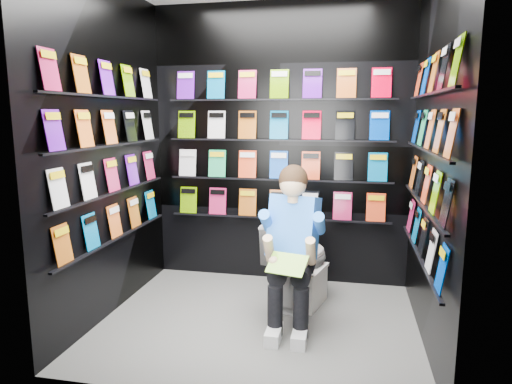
# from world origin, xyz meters

# --- Properties ---
(floor) EXTENTS (2.40, 2.40, 0.00)m
(floor) POSITION_xyz_m (0.00, 0.00, 0.00)
(floor) COLOR #5C5C5A
(floor) RESTS_ON ground
(wall_back) EXTENTS (2.40, 0.04, 2.60)m
(wall_back) POSITION_xyz_m (0.00, 1.00, 1.30)
(wall_back) COLOR black
(wall_back) RESTS_ON floor
(wall_front) EXTENTS (2.40, 0.04, 2.60)m
(wall_front) POSITION_xyz_m (0.00, -1.00, 1.30)
(wall_front) COLOR black
(wall_front) RESTS_ON floor
(wall_left) EXTENTS (0.04, 2.00, 2.60)m
(wall_left) POSITION_xyz_m (-1.20, 0.00, 1.30)
(wall_left) COLOR black
(wall_left) RESTS_ON floor
(wall_right) EXTENTS (0.04, 2.00, 2.60)m
(wall_right) POSITION_xyz_m (1.20, 0.00, 1.30)
(wall_right) COLOR black
(wall_right) RESTS_ON floor
(comics_back) EXTENTS (2.10, 0.06, 1.37)m
(comics_back) POSITION_xyz_m (0.00, 0.97, 1.31)
(comics_back) COLOR #F5002A
(comics_back) RESTS_ON wall_back
(comics_left) EXTENTS (0.06, 1.70, 1.37)m
(comics_left) POSITION_xyz_m (-1.17, 0.00, 1.31)
(comics_left) COLOR #F5002A
(comics_left) RESTS_ON wall_left
(comics_right) EXTENTS (0.06, 1.70, 1.37)m
(comics_right) POSITION_xyz_m (1.17, 0.00, 1.31)
(comics_right) COLOR #F5002A
(comics_right) RESTS_ON wall_right
(toilet) EXTENTS (0.58, 0.83, 0.73)m
(toilet) POSITION_xyz_m (0.26, 0.45, 0.37)
(toilet) COLOR white
(toilet) RESTS_ON floor
(longbox) EXTENTS (0.31, 0.44, 0.30)m
(longbox) POSITION_xyz_m (0.34, 0.42, 0.15)
(longbox) COLOR silver
(longbox) RESTS_ON floor
(longbox_lid) EXTENTS (0.33, 0.46, 0.03)m
(longbox_lid) POSITION_xyz_m (0.34, 0.42, 0.31)
(longbox_lid) COLOR silver
(longbox_lid) RESTS_ON longbox
(reader) EXTENTS (0.63, 0.79, 1.29)m
(reader) POSITION_xyz_m (0.26, 0.07, 0.74)
(reader) COLOR blue
(reader) RESTS_ON toilet
(held_comic) EXTENTS (0.30, 0.21, 0.11)m
(held_comic) POSITION_xyz_m (0.26, -0.28, 0.58)
(held_comic) COLOR green
(held_comic) RESTS_ON reader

